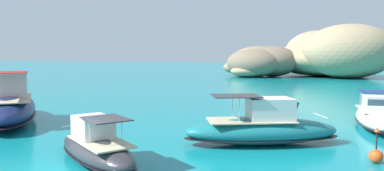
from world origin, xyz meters
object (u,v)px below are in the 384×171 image
Objects in this scene: islet_small at (260,63)px; motorboat_navy at (9,106)px; motorboat_white at (375,117)px; islet_large at (330,56)px; motorboat_charcoal at (96,147)px; channel_buoy at (376,155)px; motorboat_teal at (263,129)px.

islet_small is 1.71× the size of motorboat_navy.
islet_small is 51.73m from motorboat_white.
motorboat_navy reaches higher than motorboat_white.
islet_small is (-13.41, -5.31, -1.35)m from islet_large.
motorboat_navy is 22.90m from motorboat_white.
motorboat_charcoal is at bearing -88.41° from islet_small.
islet_small is 59.05m from channel_buoy.
motorboat_charcoal is (-11.72, -66.42, -3.43)m from islet_large.
islet_large is 64.43m from motorboat_navy.
motorboat_white is at bearing 13.27° from motorboat_navy.
motorboat_navy is (-8.70, -55.13, -1.66)m from islet_small.
motorboat_white is at bearing -89.81° from islet_large.
motorboat_teal is at bearing -95.32° from islet_large.
motorboat_navy is 6.81× the size of channel_buoy.
islet_large is 61.59m from motorboat_teal.
motorboat_white is at bearing 43.35° from motorboat_charcoal.
channel_buoy is at bearing -90.87° from islet_large.
channel_buoy is (10.76, 3.44, -0.29)m from motorboat_charcoal.
motorboat_navy is at bearing -110.09° from islet_large.
islet_small reaches higher than motorboat_teal.
motorboat_white reaches higher than motorboat_charcoal.
motorboat_teal is (-5.70, -61.24, -3.29)m from islet_large.
motorboat_navy is at bearing -166.73° from motorboat_white.
motorboat_charcoal is 7.94m from motorboat_teal.
motorboat_white is (13.59, -49.87, -2.04)m from islet_small.
motorboat_white is (0.18, -55.18, -3.39)m from islet_large.
islet_large is 20.14× the size of channel_buoy.
islet_small is 2.56× the size of motorboat_white.
islet_small is 61.17m from motorboat_charcoal.
motorboat_teal reaches higher than motorboat_white.
motorboat_charcoal is 12.00m from motorboat_navy.
motorboat_teal is at bearing 40.74° from motorboat_charcoal.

